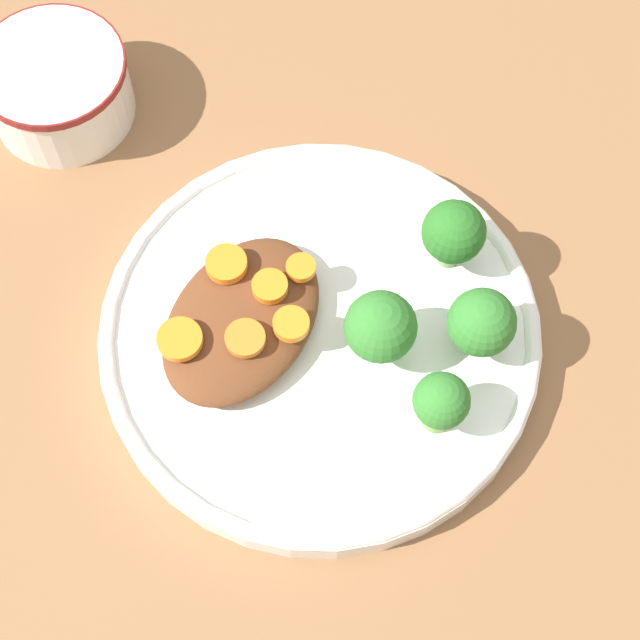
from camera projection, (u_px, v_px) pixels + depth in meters
ground_plane at (320, 343)px, 0.67m from camera, size 4.00×4.00×0.00m
plate at (320, 335)px, 0.66m from camera, size 0.27×0.27×0.02m
dip_bowl at (56, 84)px, 0.72m from camera, size 0.10×0.10×0.05m
stew_mound at (241, 320)px, 0.64m from camera, size 0.12×0.08×0.02m
broccoli_floret_0 at (454, 233)px, 0.64m from camera, size 0.04×0.04×0.05m
broccoli_floret_1 at (380, 328)px, 0.62m from camera, size 0.04×0.04×0.06m
broccoli_floret_2 at (441, 403)px, 0.60m from camera, size 0.03×0.03×0.05m
broccoli_floret_3 at (481, 324)px, 0.62m from camera, size 0.04×0.04×0.05m
carrot_slice_0 at (269, 287)px, 0.64m from camera, size 0.02×0.02×0.01m
carrot_slice_1 at (224, 268)px, 0.64m from camera, size 0.03×0.03×0.01m
carrot_slice_2 at (301, 268)px, 0.64m from camera, size 0.02×0.02×0.01m
carrot_slice_3 at (180, 339)px, 0.62m from camera, size 0.03×0.03×0.01m
carrot_slice_4 at (245, 338)px, 0.62m from camera, size 0.02×0.02×0.01m
carrot_slice_5 at (291, 324)px, 0.63m from camera, size 0.02×0.02×0.01m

